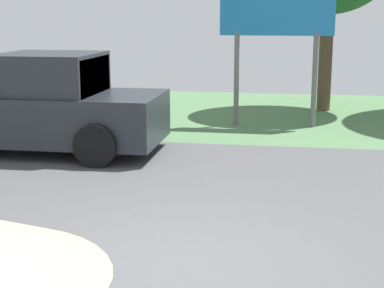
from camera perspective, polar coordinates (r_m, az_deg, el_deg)
name	(u,v)px	position (r m, az deg, el deg)	size (l,w,h in m)	color
ground_plane	(213,190)	(9.31, 1.97, -4.37)	(40.00, 22.00, 0.20)	#4C4C4F
pickup_truck	(28,106)	(11.98, -15.23, 3.49)	(5.20, 2.28, 1.88)	#23282D
roadside_billboard	(277,16)	(14.12, 8.04, 11.94)	(2.60, 0.12, 3.50)	slate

